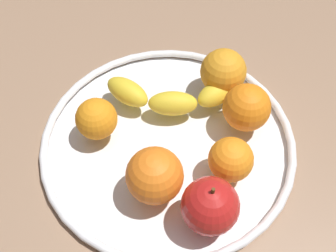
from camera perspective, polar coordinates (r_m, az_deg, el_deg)
The scene contains 9 objects.
ground_plane at distance 64.80cm, azimuth 0.00°, elevation -3.54°, with size 146.53×146.53×4.00cm, color #957358.
fruit_bowl at distance 62.36cm, azimuth 0.00°, elevation -2.10°, with size 38.27×38.27×1.80cm.
banana at distance 64.23cm, azimuth 1.02°, elevation 4.29°, with size 22.67×8.41×3.78cm.
apple at distance 52.29cm, azimuth 5.85°, elevation -10.93°, with size 7.44×7.44×8.24cm.
orange_center at distance 61.60cm, azimuth 10.81°, elevation 2.53°, with size 7.13×7.13×7.13cm, color orange.
orange_back_right at distance 53.87cm, azimuth -1.86°, elevation -6.87°, with size 7.67×7.67×7.67cm, color orange.
orange_front_left at distance 56.57cm, azimuth 8.67°, elevation -4.59°, with size 6.23×6.23×6.23cm, color orange.
orange_back_left at distance 60.75cm, azimuth -9.86°, elevation 1.00°, with size 6.16×6.16×6.16cm, color orange.
orange_front_right at distance 65.69cm, azimuth 7.64°, elevation 7.45°, with size 7.30×7.30×7.30cm, color orange.
Camera 1 is at (1.29, -34.76, 52.67)cm, focal length 44.11 mm.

